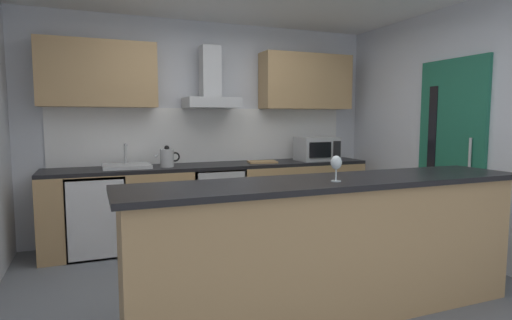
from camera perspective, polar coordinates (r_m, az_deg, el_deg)
name	(u,v)px	position (r m, az deg, el deg)	size (l,w,h in m)	color
ground	(271,291)	(3.66, 2.02, -17.57)	(5.30, 4.82, 0.02)	slate
wall_back	(207,129)	(5.23, -6.70, 4.21)	(5.30, 0.12, 2.60)	silver
wall_right	(472,132)	(4.71, 27.55, 3.42)	(0.12, 4.82, 2.60)	silver
backsplash_tile	(209,135)	(5.16, -6.48, 3.41)	(3.66, 0.02, 0.66)	white
counter_back	(217,202)	(4.96, -5.43, -5.76)	(3.78, 0.60, 0.90)	tan
counter_island	(333,248)	(3.10, 10.50, -11.76)	(3.02, 0.64, 1.01)	tan
upper_cabinets	(212,78)	(5.03, -6.09, 11.12)	(3.73, 0.32, 0.70)	tan
side_door	(450,158)	(4.79, 25.16, 0.29)	(0.08, 0.85, 2.05)	#1E664C
oven	(215,202)	(4.92, -5.66, -5.72)	(0.60, 0.62, 0.80)	slate
refrigerator	(96,214)	(4.75, -21.15, -6.96)	(0.58, 0.60, 0.85)	white
microwave	(317,149)	(5.35, 8.39, 1.54)	(0.50, 0.38, 0.30)	#B7BABC
sink	(127,166)	(4.69, -17.38, -0.75)	(0.50, 0.40, 0.26)	silver
kettle	(167,158)	(4.69, -12.14, 0.33)	(0.29, 0.15, 0.24)	#B7BABC
range_hood	(211,88)	(4.96, -6.24, 9.76)	(0.62, 0.45, 0.72)	#B7BABC
wine_glass	(336,164)	(2.86, 10.99, -0.49)	(0.08, 0.08, 0.18)	silver
chopping_board	(262,162)	(5.03, 0.88, -0.26)	(0.34, 0.22, 0.02)	tan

